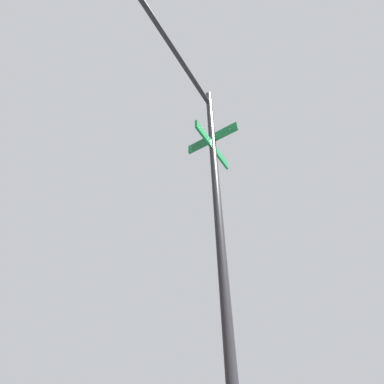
{
  "coord_description": "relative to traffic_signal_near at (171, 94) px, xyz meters",
  "views": [
    {
      "loc": [
        -7.31,
        -3.9,
        1.07
      ],
      "look_at": [
        -7.08,
        -6.98,
        3.76
      ],
      "focal_mm": 24.38,
      "sensor_mm": 36.0,
      "label": 1
    }
  ],
  "objects": [
    {
      "name": "traffic_signal_near",
      "position": [
        0.0,
        0.0,
        0.0
      ],
      "size": [
        1.96,
        3.19,
        6.44
      ],
      "color": "black",
      "rests_on": "ground_plane"
    }
  ]
}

